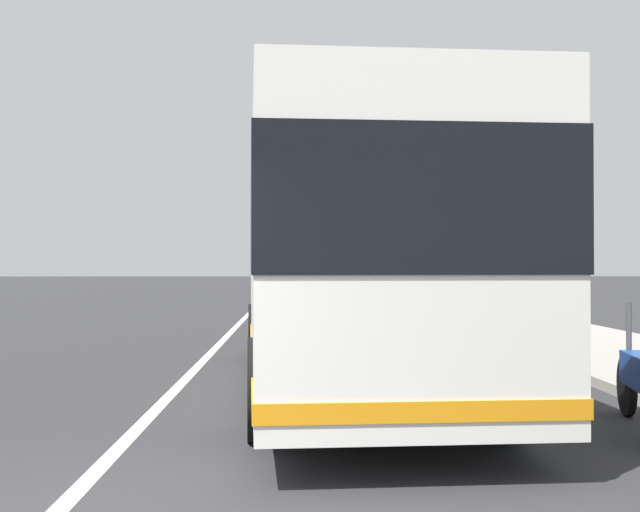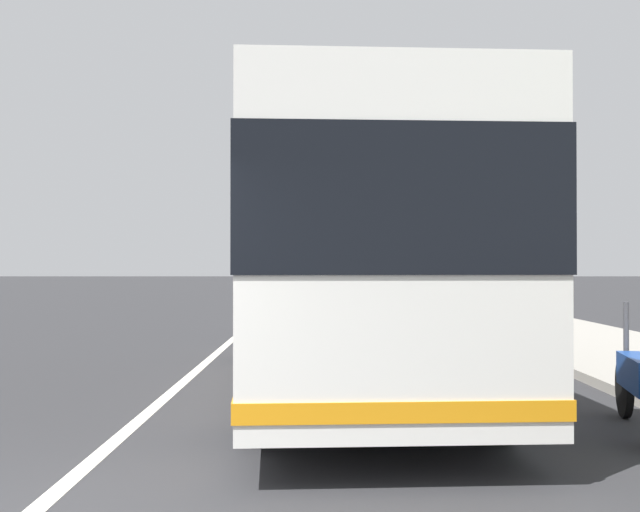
{
  "view_description": "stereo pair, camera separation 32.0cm",
  "coord_description": "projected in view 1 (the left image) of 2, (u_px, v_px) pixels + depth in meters",
  "views": [
    {
      "loc": [
        -4.75,
        -1.64,
        1.7
      ],
      "look_at": [
        6.37,
        -1.97,
        1.82
      ],
      "focal_mm": 44.58,
      "sensor_mm": 36.0,
      "label": 1
    },
    {
      "loc": [
        -4.75,
        -1.96,
        1.7
      ],
      "look_at": [
        6.37,
        -1.97,
        1.82
      ],
      "focal_mm": 44.58,
      "sensor_mm": 36.0,
      "label": 2
    }
  ],
  "objects": [
    {
      "name": "car_side_street",
      "position": [
        327.0,
        289.0,
        32.32
      ],
      "size": [
        4.15,
        1.94,
        1.47
      ],
      "rotation": [
        0.0,
        0.0,
        0.0
      ],
      "color": "gray",
      "rests_on": "ground"
    },
    {
      "name": "sidewalk_curb",
      "position": [
        611.0,
        351.0,
        14.9
      ],
      "size": [
        110.0,
        3.6,
        0.14
      ],
      "primitive_type": "cube",
      "color": "#9E998E",
      "rests_on": "ground"
    },
    {
      "name": "lane_divider_line",
      "position": [
        208.0,
        356.0,
        14.67
      ],
      "size": [
        110.0,
        0.16,
        0.01
      ],
      "primitive_type": "cube",
      "color": "silver",
      "rests_on": "ground"
    },
    {
      "name": "coach_bus",
      "position": [
        344.0,
        252.0,
        10.97
      ],
      "size": [
        10.33,
        3.18,
        3.32
      ],
      "rotation": [
        0.0,
        0.0,
        0.06
      ],
      "color": "silver",
      "rests_on": "ground"
    },
    {
      "name": "car_behind_bus",
      "position": [
        310.0,
        280.0,
        50.17
      ],
      "size": [
        4.3,
        1.82,
        1.47
      ],
      "rotation": [
        0.0,
        0.0,
        -0.02
      ],
      "color": "#2D7238",
      "rests_on": "ground"
    }
  ]
}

